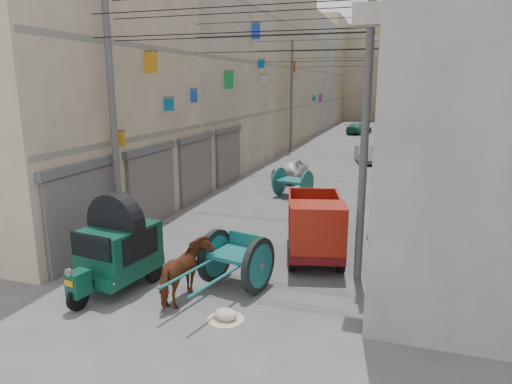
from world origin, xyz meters
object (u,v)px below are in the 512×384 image
at_px(mini_truck, 315,231).
at_px(distant_car_green, 359,129).
at_px(distant_car_white, 291,168).
at_px(distant_car_grey, 366,154).
at_px(feed_sack, 226,314).
at_px(horse, 186,273).
at_px(tonga_cart, 236,259).
at_px(second_cart, 293,182).
at_px(auto_rickshaw, 117,246).

distance_m(mini_truck, distant_car_green, 35.90).
bearing_deg(distant_car_white, distant_car_grey, -116.91).
bearing_deg(feed_sack, horse, 155.29).
distance_m(tonga_cart, feed_sack, 1.79).
xyz_separation_m(horse, distant_car_grey, (2.33, 21.23, -0.16)).
height_order(tonga_cart, second_cart, tonga_cart).
height_order(horse, distant_car_grey, horse).
xyz_separation_m(tonga_cart, mini_truck, (1.56, 2.27, 0.19)).
bearing_deg(distant_car_green, horse, 108.57).
xyz_separation_m(mini_truck, distant_car_white, (-3.46, 11.20, -0.31)).
relative_size(distant_car_white, distant_car_green, 0.92).
height_order(horse, distant_car_white, horse).
bearing_deg(horse, distant_car_green, -88.82).
height_order(feed_sack, distant_car_green, distant_car_green).
distance_m(distant_car_grey, distant_car_green, 18.10).
xyz_separation_m(second_cart, distant_car_green, (0.14, 28.50, -0.13)).
xyz_separation_m(mini_truck, horse, (-2.40, -3.37, -0.20)).
xyz_separation_m(auto_rickshaw, mini_truck, (4.33, 3.21, -0.18)).
height_order(auto_rickshaw, feed_sack, auto_rickshaw).
bearing_deg(second_cart, feed_sack, -69.78).
distance_m(auto_rickshaw, horse, 1.97).
bearing_deg(horse, auto_rickshaw, -3.29).
relative_size(auto_rickshaw, tonga_cart, 0.83).
xyz_separation_m(mini_truck, distant_car_grey, (-0.07, 17.86, -0.37)).
relative_size(second_cart, distant_car_white, 0.49).
bearing_deg(mini_truck, tonga_cart, -138.49).
distance_m(tonga_cart, distant_car_green, 38.11).
distance_m(feed_sack, distant_car_green, 39.77).
xyz_separation_m(tonga_cart, distant_car_grey, (1.49, 20.14, -0.18)).
relative_size(auto_rickshaw, distant_car_grey, 0.82).
bearing_deg(mini_truck, distant_car_white, 93.18).
xyz_separation_m(tonga_cart, distant_car_white, (-1.90, 13.48, -0.12)).
height_order(second_cart, distant_car_white, second_cart).
relative_size(tonga_cart, feed_sack, 6.48).
height_order(auto_rickshaw, distant_car_grey, auto_rickshaw).
relative_size(mini_truck, horse, 2.17).
height_order(tonga_cart, horse, horse).
height_order(tonga_cart, distant_car_grey, tonga_cart).
bearing_deg(tonga_cart, distant_car_grey, 98.54).
xyz_separation_m(auto_rickshaw, distant_car_white, (0.86, 14.42, -0.49)).
distance_m(auto_rickshaw, distant_car_green, 39.10).
xyz_separation_m(auto_rickshaw, distant_car_grey, (4.26, 21.08, -0.54)).
distance_m(auto_rickshaw, tonga_cart, 2.94).
xyz_separation_m(tonga_cart, horse, (-0.84, -1.10, -0.01)).
bearing_deg(distant_car_white, tonga_cart, 98.14).
bearing_deg(second_cart, distant_car_grey, 91.60).
xyz_separation_m(second_cart, distant_car_white, (-1.06, 3.87, -0.08)).
bearing_deg(distant_car_grey, distant_car_green, 84.46).
distance_m(feed_sack, distant_car_grey, 21.82).
xyz_separation_m(distant_car_white, distant_car_green, (1.20, 24.63, -0.05)).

